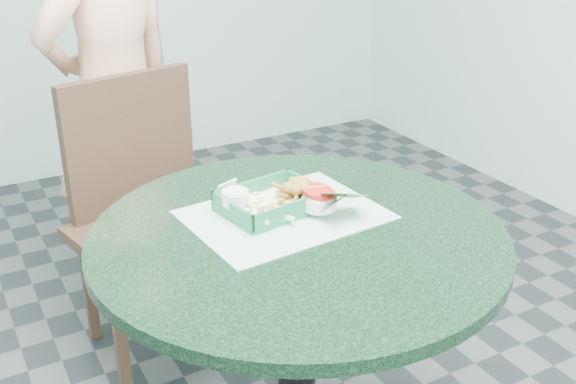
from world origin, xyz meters
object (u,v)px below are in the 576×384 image
crab_sandwich (297,199)px  food_basket (272,212)px  sauce_ramekin (234,202)px  dining_chair (146,201)px  diner_person (114,86)px  cafe_table (297,301)px

crab_sandwich → food_basket: bearing=151.1°
crab_sandwich → sauce_ramekin: (-0.14, 0.05, 0.00)m
dining_chair → diner_person: bearing=73.6°
cafe_table → sauce_ramekin: 0.28m
food_basket → crab_sandwich: 0.07m
cafe_table → sauce_ramekin: sauce_ramekin is taller
sauce_ramekin → dining_chair: bearing=91.5°
cafe_table → crab_sandwich: crab_sandwich is taller
cafe_table → crab_sandwich: (0.05, 0.09, 0.22)m
dining_chair → food_basket: size_ratio=4.06×
cafe_table → sauce_ramekin: bearing=123.0°
dining_chair → diner_person: 0.45m
food_basket → sauce_ramekin: bearing=165.0°
diner_person → food_basket: bearing=71.3°
cafe_table → sauce_ramekin: size_ratio=14.68×
dining_chair → crab_sandwich: bearing=-90.5°
dining_chair → food_basket: bearing=-94.2°
diner_person → crab_sandwich: bearing=74.0°
cafe_table → sauce_ramekin: (-0.09, 0.14, 0.22)m
crab_sandwich → cafe_table: bearing=-118.7°
cafe_table → diner_person: bearing=94.3°
cafe_table → dining_chair: size_ratio=1.01×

